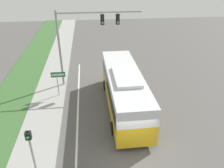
% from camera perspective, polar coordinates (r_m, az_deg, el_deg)
% --- Properties ---
extents(ground_plane, '(80.00, 80.00, 0.00)m').
position_cam_1_polar(ground_plane, '(14.22, 6.07, -18.40)').
color(ground_plane, '#565451').
extents(sidewalk, '(2.80, 80.00, 0.12)m').
position_cam_1_polar(sidewalk, '(14.41, -20.35, -19.38)').
color(sidewalk, '#9E9E99').
rests_on(sidewalk, ground_plane).
extents(lane_divider_near, '(0.14, 30.00, 0.01)m').
position_cam_1_polar(lane_divider_near, '(14.03, -9.35, -19.52)').
color(lane_divider_near, silver).
rests_on(lane_divider_near, ground_plane).
extents(bus, '(2.74, 10.09, 3.37)m').
position_cam_1_polar(bus, '(17.31, 3.15, -1.03)').
color(bus, gold).
rests_on(bus, ground_plane).
extents(signal_gantry, '(7.48, 0.41, 7.13)m').
position_cam_1_polar(signal_gantry, '(20.07, -7.53, 13.06)').
color(signal_gantry, '#939399').
rests_on(signal_gantry, ground_plane).
extents(pedestrian_signal, '(0.28, 0.34, 3.18)m').
position_cam_1_polar(pedestrian_signal, '(12.34, -20.39, -15.32)').
color(pedestrian_signal, '#939399').
rests_on(pedestrian_signal, ground_plane).
extents(street_sign, '(1.22, 0.08, 2.42)m').
position_cam_1_polar(street_sign, '(19.53, -13.94, 1.27)').
color(street_sign, '#939399').
rests_on(street_sign, ground_plane).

